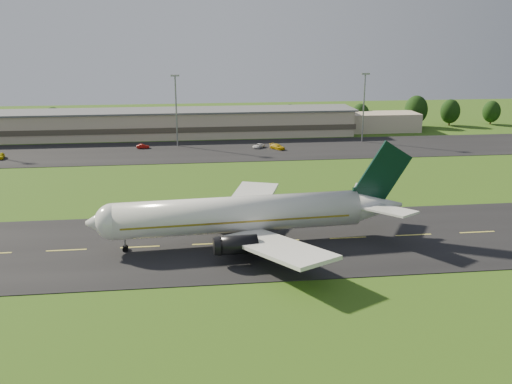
{
  "coord_description": "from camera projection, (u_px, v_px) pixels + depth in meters",
  "views": [
    {
      "loc": [
        7.77,
        -83.78,
        32.29
      ],
      "look_at": [
        19.05,
        8.0,
        6.0
      ],
      "focal_mm": 40.0,
      "sensor_mm": 36.0,
      "label": 1
    }
  ],
  "objects": [
    {
      "name": "taxiway",
      "position": [
        140.0,
        247.0,
        87.89
      ],
      "size": [
        220.0,
        30.0,
        0.1
      ],
      "primitive_type": "cube",
      "color": "black",
      "rests_on": "ground"
    },
    {
      "name": "terminal",
      "position": [
        182.0,
        124.0,
        179.38
      ],
      "size": [
        145.0,
        16.0,
        8.4
      ],
      "color": "tan",
      "rests_on": "ground"
    },
    {
      "name": "airliner",
      "position": [
        244.0,
        215.0,
        88.58
      ],
      "size": [
        51.3,
        42.08,
        15.57
      ],
      "rotation": [
        0.0,
        0.0,
        0.07
      ],
      "color": "white",
      "rests_on": "ground"
    },
    {
      "name": "service_vehicle_b",
      "position": [
        143.0,
        146.0,
        161.07
      ],
      "size": [
        3.62,
        1.38,
        1.18
      ],
      "primitive_type": "imported",
      "rotation": [
        0.0,
        0.0,
        1.61
      ],
      "color": "#A20F0A",
      "rests_on": "apron"
    },
    {
      "name": "service_vehicle_a",
      "position": [
        0.0,
        156.0,
        148.11
      ],
      "size": [
        2.47,
        4.63,
        1.5
      ],
      "primitive_type": "imported",
      "rotation": [
        0.0,
        0.0,
        0.17
      ],
      "color": "#D2C30C",
      "rests_on": "apron"
    },
    {
      "name": "light_mast_east",
      "position": [
        364.0,
        99.0,
        167.83
      ],
      "size": [
        2.4,
        1.2,
        20.35
      ],
      "color": "gray",
      "rests_on": "ground"
    },
    {
      "name": "apron",
      "position": [
        159.0,
        152.0,
        156.62
      ],
      "size": [
        260.0,
        30.0,
        0.1
      ],
      "primitive_type": "cube",
      "color": "black",
      "rests_on": "ground"
    },
    {
      "name": "ground",
      "position": [
        140.0,
        248.0,
        87.9
      ],
      "size": [
        360.0,
        360.0,
        0.0
      ],
      "primitive_type": "plane",
      "color": "#294D13",
      "rests_on": "ground"
    },
    {
      "name": "light_mast_centre",
      "position": [
        176.0,
        102.0,
        161.38
      ],
      "size": [
        2.4,
        1.2,
        20.35
      ],
      "color": "gray",
      "rests_on": "ground"
    },
    {
      "name": "tree_line",
      "position": [
        247.0,
        114.0,
        191.01
      ],
      "size": [
        194.11,
        9.24,
        10.75
      ],
      "color": "black",
      "rests_on": "ground"
    },
    {
      "name": "service_vehicle_d",
      "position": [
        277.0,
        147.0,
        159.84
      ],
      "size": [
        4.54,
        5.17,
        1.43
      ],
      "primitive_type": "imported",
      "rotation": [
        0.0,
        0.0,
        0.63
      ],
      "color": "gold",
      "rests_on": "apron"
    },
    {
      "name": "service_vehicle_c",
      "position": [
        258.0,
        146.0,
        161.84
      ],
      "size": [
        4.27,
        4.6,
        1.2
      ],
      "primitive_type": "imported",
      "rotation": [
        0.0,
        0.0,
        -0.69
      ],
      "color": "silver",
      "rests_on": "apron"
    }
  ]
}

